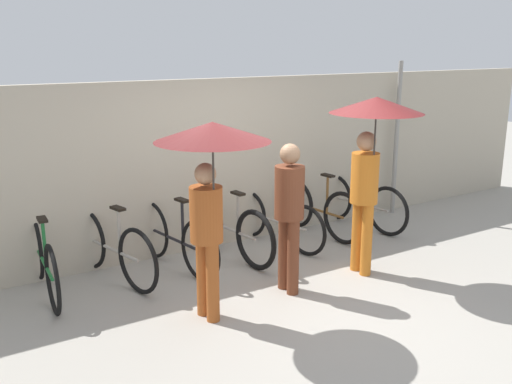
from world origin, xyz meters
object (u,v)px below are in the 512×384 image
Objects in this scene: parked_bicycle_1 at (111,248)px; parked_bicycle_4 at (275,220)px; pedestrian_leading at (211,163)px; pedestrian_center at (289,207)px; parked_bicycle_6 at (359,202)px; pedestrian_trailing at (372,136)px; parked_bicycle_2 at (174,238)px; parked_bicycle_5 at (318,209)px; parked_bicycle_3 at (229,228)px; parked_bicycle_0 at (44,261)px.

parked_bicycle_4 reaches higher than parked_bicycle_1.
pedestrian_leading is 1.22m from pedestrian_center.
parked_bicycle_6 is 2.26m from pedestrian_trailing.
parked_bicycle_2 reaches higher than parked_bicycle_5.
parked_bicycle_6 is 3.79m from pedestrian_leading.
pedestrian_trailing is (2.07, 0.07, 0.07)m from pedestrian_leading.
parked_bicycle_1 is 3.76m from parked_bicycle_6.
parked_bicycle_5 is 0.75m from parked_bicycle_6.
parked_bicycle_2 is (0.75, -0.07, 0.00)m from parked_bicycle_1.
parked_bicycle_6 is at bearing -95.21° from parked_bicycle_3.
parked_bicycle_1 is at bearing 80.01° from parked_bicycle_3.
parked_bicycle_5 is 3.18m from pedestrian_leading.
parked_bicycle_0 is 1.01× the size of parked_bicycle_1.
parked_bicycle_0 is 2.26m from parked_bicycle_3.
parked_bicycle_3 is at bearing -129.41° from pedestrian_leading.
parked_bicycle_3 is (0.75, -0.02, -0.00)m from parked_bicycle_2.
parked_bicycle_1 is at bearing -39.16° from pedestrian_center.
parked_bicycle_3 is 2.13m from pedestrian_leading.
pedestrian_leading is at bearing 161.40° from parked_bicycle_2.
parked_bicycle_6 reaches higher than parked_bicycle_3.
parked_bicycle_1 is 1.04× the size of parked_bicycle_5.
pedestrian_trailing is at bearing 177.34° from pedestrian_leading.
parked_bicycle_2 is 0.75m from parked_bicycle_3.
parked_bicycle_3 is 2.16m from pedestrian_trailing.
parked_bicycle_1 is 2.01m from pedestrian_leading.
parked_bicycle_3 is at bearing -100.09° from parked_bicycle_2.
pedestrian_trailing is (-0.43, -1.47, 1.28)m from parked_bicycle_5.
parked_bicycle_6 is (3.76, -0.03, -0.01)m from parked_bicycle_1.
parked_bicycle_2 is at bearing -33.86° from pedestrian_trailing.
parked_bicycle_3 is 1.04× the size of parked_bicycle_4.
pedestrian_center reaches higher than parked_bicycle_5.
parked_bicycle_4 reaches higher than parked_bicycle_0.
pedestrian_trailing is (1.82, -1.39, 1.27)m from parked_bicycle_2.
parked_bicycle_6 is (2.25, 0.06, -0.01)m from parked_bicycle_3.
pedestrian_trailing reaches higher than parked_bicycle_3.
parked_bicycle_2 is 1.50m from parked_bicycle_4.
pedestrian_trailing is at bearing -136.24° from parked_bicycle_2.
parked_bicycle_4 is 1.02× the size of parked_bicycle_5.
parked_bicycle_0 is 3.00m from parked_bicycle_4.
parked_bicycle_0 is 3.85m from pedestrian_trailing.
parked_bicycle_3 is 0.75m from parked_bicycle_4.
parked_bicycle_2 is 1.05× the size of parked_bicycle_5.
parked_bicycle_4 is at bearing -116.66° from pedestrian_center.
pedestrian_trailing reaches higher than parked_bicycle_2.
parked_bicycle_0 is at bearing 81.31° from parked_bicycle_3.
parked_bicycle_2 is at bearing 85.73° from parked_bicycle_5.
pedestrian_center is at bearing 174.80° from parked_bicycle_3.
parked_bicycle_5 is (3.01, 0.01, -0.01)m from parked_bicycle_1.
parked_bicycle_2 is 0.90× the size of pedestrian_leading.
parked_bicycle_4 is 1.50m from parked_bicycle_6.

